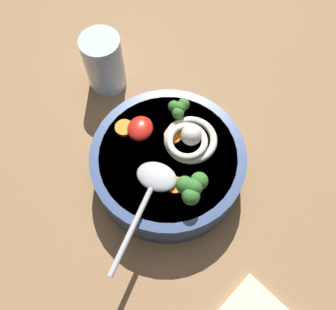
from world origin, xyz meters
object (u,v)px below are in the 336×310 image
at_px(soup_bowl, 168,164).
at_px(noodle_pile, 189,140).
at_px(drinking_glass, 104,63).
at_px(soup_spoon, 153,185).

height_order(soup_bowl, noodle_pile, noodle_pile).
xyz_separation_m(soup_bowl, noodle_pile, (-0.03, 0.02, 0.04)).
distance_m(soup_bowl, drinking_glass, 0.22).
bearing_deg(soup_spoon, soup_bowl, -180.00).
bearing_deg(drinking_glass, soup_spoon, 39.10).
distance_m(soup_bowl, soup_spoon, 0.07).
height_order(soup_spoon, drinking_glass, drinking_glass).
distance_m(noodle_pile, drinking_glass, 0.22).
xyz_separation_m(noodle_pile, soup_spoon, (0.08, -0.03, -0.00)).
bearing_deg(drinking_glass, soup_bowl, 49.44).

